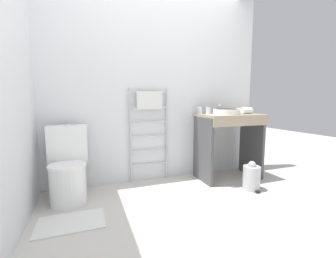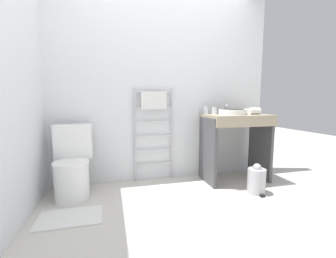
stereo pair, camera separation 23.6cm
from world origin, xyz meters
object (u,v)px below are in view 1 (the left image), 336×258
at_px(toilet, 68,169).
at_px(cup_near_wall, 200,110).
at_px(hair_dryer, 246,111).
at_px(towel_radiator, 149,116).
at_px(trash_bin, 251,177).
at_px(sink_basin, 226,111).
at_px(cup_near_edge, 208,111).

relative_size(toilet, cup_near_wall, 7.91).
bearing_deg(hair_dryer, cup_near_wall, 160.13).
bearing_deg(towel_radiator, cup_near_wall, -6.21).
relative_size(hair_dryer, trash_bin, 0.56).
distance_m(sink_basin, trash_bin, 0.90).
xyz_separation_m(cup_near_edge, trash_bin, (0.26, -0.60, -0.78)).
height_order(toilet, towel_radiator, towel_radiator).
relative_size(toilet, trash_bin, 2.30).
relative_size(toilet, hair_dryer, 4.09).
height_order(toilet, trash_bin, toilet).
bearing_deg(hair_dryer, toilet, 179.82).
relative_size(towel_radiator, hair_dryer, 6.22).
height_order(cup_near_wall, hair_dryer, cup_near_wall).
bearing_deg(sink_basin, hair_dryer, -4.42).
bearing_deg(toilet, hair_dryer, -0.18).
bearing_deg(sink_basin, cup_near_wall, 146.82).
relative_size(sink_basin, hair_dryer, 1.79).
distance_m(toilet, sink_basin, 2.05).
bearing_deg(trash_bin, toilet, 167.78).
bearing_deg(cup_near_edge, sink_basin, -36.94).
distance_m(cup_near_wall, trash_bin, 1.08).
xyz_separation_m(toilet, cup_near_wall, (1.67, 0.21, 0.60)).
height_order(sink_basin, cup_near_edge, cup_near_edge).
xyz_separation_m(towel_radiator, cup_near_wall, (0.70, -0.08, 0.07)).
bearing_deg(cup_near_wall, cup_near_edge, -25.37).
bearing_deg(cup_near_edge, cup_near_wall, 154.63).
bearing_deg(cup_near_wall, toilet, -172.90).
xyz_separation_m(cup_near_wall, trash_bin, (0.36, -0.65, -0.78)).
height_order(cup_near_edge, trash_bin, cup_near_edge).
distance_m(cup_near_edge, hair_dryer, 0.52).
distance_m(sink_basin, cup_near_wall, 0.35).
xyz_separation_m(toilet, towel_radiator, (0.97, 0.28, 0.53)).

